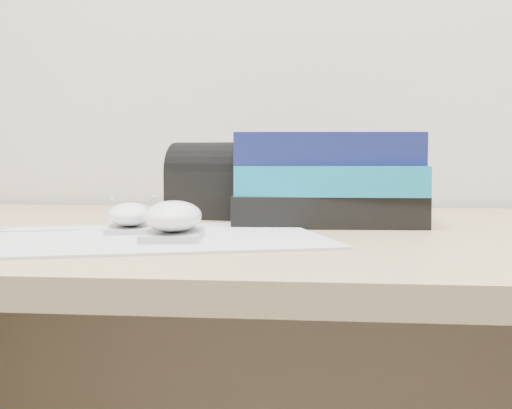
# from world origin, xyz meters

# --- Properties ---
(desk) EXTENTS (1.60, 0.80, 0.73)m
(desk) POSITION_xyz_m (0.00, 1.64, 0.50)
(desk) COLOR tan
(desk) RESTS_ON ground
(mousepad) EXTENTS (0.45, 0.40, 0.00)m
(mousepad) POSITION_xyz_m (-0.18, 1.45, 0.73)
(mousepad) COLOR #9C9CA4
(mousepad) RESTS_ON desk
(mouse_rear) EXTENTS (0.07, 0.11, 0.04)m
(mouse_rear) POSITION_xyz_m (-0.23, 1.50, 0.75)
(mouse_rear) COLOR #AEADB0
(mouse_rear) RESTS_ON mousepad
(mouse_front) EXTENTS (0.08, 0.13, 0.05)m
(mouse_front) POSITION_xyz_m (-0.16, 1.43, 0.75)
(mouse_front) COLOR #ABACAE
(mouse_front) RESTS_ON mousepad
(book_stack) EXTENTS (0.28, 0.23, 0.13)m
(book_stack) POSITION_xyz_m (0.01, 1.67, 0.79)
(book_stack) COLOR black
(book_stack) RESTS_ON desk
(pouch) EXTENTS (0.14, 0.11, 0.12)m
(pouch) POSITION_xyz_m (-0.17, 1.73, 0.79)
(pouch) COLOR black
(pouch) RESTS_ON desk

